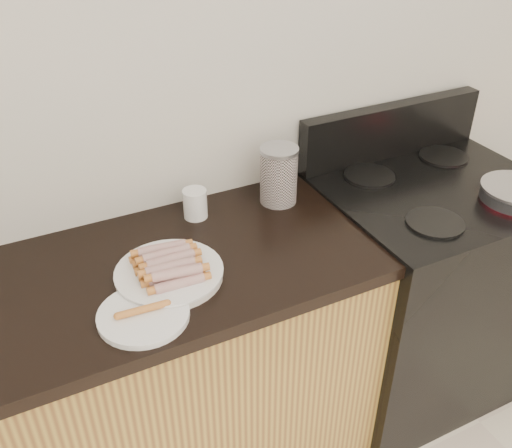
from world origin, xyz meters
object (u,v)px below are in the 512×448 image
stove (419,290)px  side_plate (143,315)px  canister (279,175)px  mug (195,204)px  main_plate (169,275)px

stove → side_plate: size_ratio=3.96×
stove → side_plate: side_plate is taller
canister → mug: (-0.28, 0.03, -0.05)m
stove → main_plate: bearing=-177.6°
side_plate → canister: (0.57, 0.35, 0.09)m
main_plate → side_plate: main_plate is taller
stove → side_plate: (-1.10, -0.17, 0.45)m
main_plate → mug: size_ratio=3.08×
canister → mug: canister is taller
main_plate → stove: bearing=2.4°
canister → main_plate: bearing=-153.7°
stove → side_plate: 1.20m
stove → canister: (-0.53, 0.19, 0.54)m
mug → stove: bearing=-15.0°
main_plate → side_plate: bearing=-132.0°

